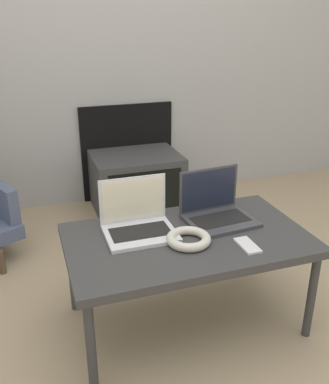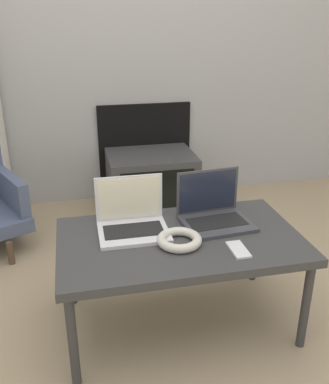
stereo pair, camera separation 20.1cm
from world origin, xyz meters
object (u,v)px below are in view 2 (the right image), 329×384
at_px(laptop_left, 132,220).
at_px(laptop_right, 213,212).
at_px(tv, 151,181).
at_px(headphones, 179,240).
at_px(phone, 238,250).

xyz_separation_m(laptop_left, laptop_right, (0.36, -0.00, 0.00)).
height_order(laptop_left, tv, laptop_left).
height_order(headphones, tv, headphones).
height_order(headphones, phone, headphones).
bearing_deg(laptop_right, tv, 88.24).
distance_m(laptop_left, phone, 0.47).
bearing_deg(laptop_right, laptop_left, 174.99).
relative_size(laptop_left, headphones, 1.62).
distance_m(phone, tv, 1.43).
bearing_deg(laptop_right, headphones, -145.21).
height_order(laptop_left, laptop_right, same).
bearing_deg(headphones, tv, 84.17).
xyz_separation_m(laptop_right, headphones, (-0.20, -0.16, -0.03)).
height_order(phone, tv, phone).
relative_size(laptop_left, phone, 2.27).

